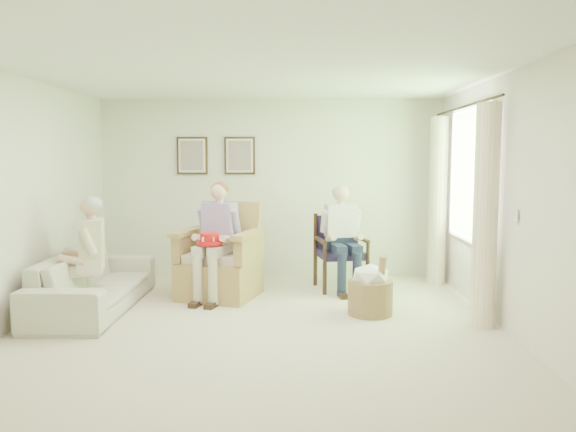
% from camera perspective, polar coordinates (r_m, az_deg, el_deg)
% --- Properties ---
extents(floor, '(5.50, 5.50, 0.00)m').
position_cam_1_polar(floor, '(5.83, -3.00, -11.51)').
color(floor, beige).
rests_on(floor, ground).
extents(back_wall, '(5.00, 0.04, 2.60)m').
position_cam_1_polar(back_wall, '(8.32, -1.79, 2.84)').
color(back_wall, silver).
rests_on(back_wall, ground).
extents(front_wall, '(5.00, 0.04, 2.60)m').
position_cam_1_polar(front_wall, '(2.86, -6.82, -3.06)').
color(front_wall, silver).
rests_on(front_wall, ground).
extents(left_wall, '(0.04, 5.50, 2.60)m').
position_cam_1_polar(left_wall, '(6.27, -26.53, 1.22)').
color(left_wall, silver).
rests_on(left_wall, ground).
extents(right_wall, '(0.04, 5.50, 2.60)m').
position_cam_1_polar(right_wall, '(5.96, 21.68, 1.22)').
color(right_wall, silver).
rests_on(right_wall, ground).
extents(ceiling, '(5.00, 5.50, 0.02)m').
position_cam_1_polar(ceiling, '(5.63, -3.15, 14.65)').
color(ceiling, white).
rests_on(ceiling, back_wall).
extents(window, '(0.13, 2.50, 1.63)m').
position_cam_1_polar(window, '(7.07, 18.04, 4.33)').
color(window, '#2D6B23').
rests_on(window, right_wall).
extents(curtain_left, '(0.34, 0.34, 2.30)m').
position_cam_1_polar(curtain_left, '(6.12, 19.41, -0.00)').
color(curtain_left, '#FDE6C6').
rests_on(curtain_left, ground).
extents(curtain_right, '(0.34, 0.34, 2.30)m').
position_cam_1_polar(curtain_right, '(7.99, 14.96, 1.44)').
color(curtain_right, '#FDE6C6').
rests_on(curtain_right, ground).
extents(framed_print_left, '(0.45, 0.05, 0.55)m').
position_cam_1_polar(framed_print_left, '(8.40, -9.71, 6.07)').
color(framed_print_left, '#382114').
rests_on(framed_print_left, back_wall).
extents(framed_print_right, '(0.45, 0.05, 0.55)m').
position_cam_1_polar(framed_print_right, '(8.30, -4.93, 6.13)').
color(framed_print_right, '#382114').
rests_on(framed_print_right, back_wall).
extents(wicker_armchair, '(0.92, 0.92, 1.18)m').
position_cam_1_polar(wicker_armchair, '(7.16, -6.92, -5.15)').
color(wicker_armchair, tan).
rests_on(wicker_armchair, ground).
extents(wood_armchair, '(0.63, 0.59, 0.97)m').
position_cam_1_polar(wood_armchair, '(7.59, 5.35, -3.33)').
color(wood_armchair, black).
rests_on(wood_armchair, ground).
extents(sofa, '(2.20, 0.86, 0.64)m').
position_cam_1_polar(sofa, '(6.90, -19.04, -6.32)').
color(sofa, beige).
rests_on(sofa, ground).
extents(person_wicker, '(0.40, 0.63, 1.42)m').
position_cam_1_polar(person_wicker, '(6.94, -7.14, -1.59)').
color(person_wicker, beige).
rests_on(person_wicker, ground).
extents(person_dark, '(0.40, 0.63, 1.36)m').
position_cam_1_polar(person_dark, '(7.39, 5.46, -1.46)').
color(person_dark, '#1A223A').
rests_on(person_dark, ground).
extents(person_sofa, '(0.42, 0.62, 1.29)m').
position_cam_1_polar(person_sofa, '(6.64, -19.74, -3.12)').
color(person_sofa, beige).
rests_on(person_sofa, ground).
extents(red_hat, '(0.31, 0.31, 0.14)m').
position_cam_1_polar(red_hat, '(6.77, -7.96, -2.42)').
color(red_hat, red).
rests_on(red_hat, person_wicker).
extents(hatbox, '(0.65, 0.65, 0.73)m').
position_cam_1_polar(hatbox, '(6.37, 8.39, -7.39)').
color(hatbox, tan).
rests_on(hatbox, ground).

